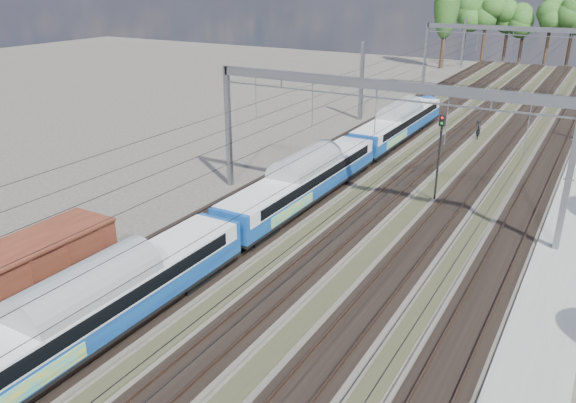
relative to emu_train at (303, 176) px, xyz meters
The scene contains 7 objects.
track_bed 17.00m from the emu_train, 74.52° to the left, with size 21.00×130.00×0.34m.
platform 18.80m from the emu_train, 27.95° to the right, with size 3.00×70.00×0.30m, color gray.
catenary 24.76m from the emu_train, 78.58° to the left, with size 25.65×130.00×9.00m.
tree_belt 66.99m from the emu_train, 81.01° to the left, with size 40.06×99.39×12.20m.
emu_train is the anchor object (origin of this frame).
worker 25.07m from the emu_train, 74.97° to the left, with size 0.72×0.47×1.97m, color black.
signal_near 9.71m from the emu_train, 37.80° to the left, with size 0.43×0.40×6.22m.
Camera 1 is at (12.71, -2.95, 14.82)m, focal length 35.00 mm.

